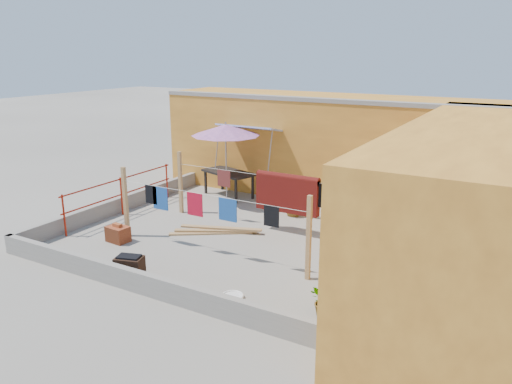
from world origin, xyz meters
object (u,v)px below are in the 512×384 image
white_basin (232,297)px  plant_back_a (295,202)px  brick_stack (118,234)px  green_hose (397,219)px  patio_umbrella (226,131)px  water_jug_a (402,239)px  outdoor_table (229,174)px  brazier (130,267)px  water_jug_b (353,230)px

white_basin → plant_back_a: 5.22m
brick_stack → green_hose: (5.58, 5.01, -0.17)m
brick_stack → plant_back_a: plant_back_a is taller
white_basin → green_hose: size_ratio=0.86×
green_hose → plant_back_a: plant_back_a is taller
patio_umbrella → water_jug_a: patio_umbrella is taller
outdoor_table → green_hose: size_ratio=3.74×
brick_stack → water_jug_a: 6.95m
brazier → green_hose: bearing=58.9°
water_jug_b → outdoor_table: bearing=162.7°
outdoor_table → water_jug_b: bearing=-17.3°
patio_umbrella → water_jug_a: size_ratio=8.28×
water_jug_a → outdoor_table: bearing=166.5°
patio_umbrella → water_jug_b: patio_umbrella is taller
green_hose → white_basin: bearing=-104.3°
brick_stack → water_jug_b: bearing=33.6°
white_basin → water_jug_a: water_jug_a is taller
white_basin → plant_back_a: bearing=102.5°
brick_stack → plant_back_a: bearing=54.1°
green_hose → patio_umbrella: bearing=-170.0°
water_jug_b → green_hose: water_jug_b is taller
water_jug_a → water_jug_b: bearing=-178.1°
outdoor_table → water_jug_b: (4.70, -1.47, -0.58)m
outdoor_table → brick_stack: 4.76m
water_jug_a → plant_back_a: bearing=167.7°
patio_umbrella → water_jug_a: (5.61, -0.82, -2.11)m
outdoor_table → white_basin: (3.83, -5.80, -0.70)m
green_hose → water_jug_a: bearing=-72.4°
brick_stack → water_jug_b: brick_stack is taller
brazier → plant_back_a: 5.52m
outdoor_table → brazier: (1.52, -6.11, -0.50)m
patio_umbrella → plant_back_a: size_ratio=3.11×
water_jug_b → green_hose: size_ratio=0.69×
brazier → water_jug_a: size_ratio=2.06×
brazier → water_jug_a: (4.41, 4.69, -0.11)m
patio_umbrella → outdoor_table: 1.65m
brick_stack → plant_back_a: size_ratio=0.68×
plant_back_a → water_jug_b: bearing=-20.4°
brazier → water_jug_b: (3.18, 4.65, -0.09)m
brazier → water_jug_b: size_ratio=1.80×
green_hose → plant_back_a: (-2.68, -1.01, 0.38)m
patio_umbrella → brick_stack: (-0.51, -4.12, -2.04)m
white_basin → water_jug_b: bearing=78.7°
brick_stack → white_basin: 4.18m
outdoor_table → white_basin: 6.99m
brick_stack → brazier: size_ratio=0.88×
brick_stack → outdoor_table: bearing=87.6°
patio_umbrella → water_jug_a: bearing=-8.3°
white_basin → water_jug_b: 4.43m
white_basin → green_hose: same height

